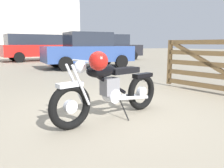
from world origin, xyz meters
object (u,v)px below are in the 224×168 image
object	(u,v)px
dark_sedan_left	(88,50)
timber_gate	(224,64)
white_estate_far	(37,47)
red_hatchback_near	(112,47)
vintage_motorcycle	(109,88)

from	to	relation	value
dark_sedan_left	timber_gate	bearing A→B (deg)	-85.22
white_estate_far	red_hatchback_near	bearing A→B (deg)	-22.70
vintage_motorcycle	white_estate_far	size ratio (longest dim) A/B	0.43
red_hatchback_near	dark_sedan_left	bearing A→B (deg)	-120.74
vintage_motorcycle	timber_gate	world-z (taller)	timber_gate
timber_gate	red_hatchback_near	world-z (taller)	red_hatchback_near
vintage_motorcycle	red_hatchback_near	bearing A→B (deg)	-131.76
vintage_motorcycle	white_estate_far	bearing A→B (deg)	-109.10
timber_gate	red_hatchback_near	xyz separation A→B (m)	(3.60, 11.15, 0.21)
vintage_motorcycle	red_hatchback_near	world-z (taller)	red_hatchback_near
dark_sedan_left	vintage_motorcycle	bearing A→B (deg)	-108.86
white_estate_far	red_hatchback_near	xyz separation A→B (m)	(4.89, -1.67, -0.02)
vintage_motorcycle	timber_gate	distance (m)	3.08
dark_sedan_left	red_hatchback_near	world-z (taller)	red_hatchback_near
vintage_motorcycle	timber_gate	bearing A→B (deg)	172.59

